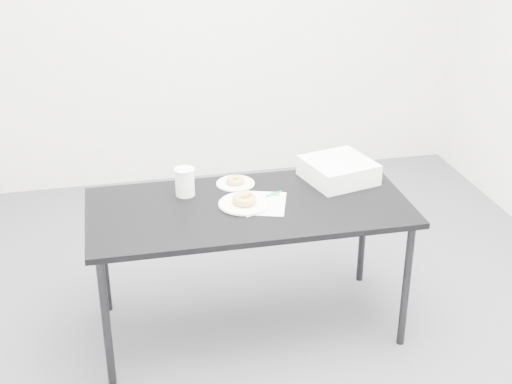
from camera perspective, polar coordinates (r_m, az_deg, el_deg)
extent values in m
plane|color=#49494E|center=(3.93, 0.29, -10.34)|extent=(4.00, 4.00, 0.00)
cube|color=white|center=(5.24, -4.73, 14.95)|extent=(4.00, 0.02, 2.70)
cube|color=black|center=(3.53, -0.58, -1.26)|extent=(1.60, 0.76, 0.03)
cylinder|color=black|center=(3.40, -11.89, -10.22)|extent=(0.04, 0.04, 0.70)
cylinder|color=black|center=(3.92, -12.11, -4.97)|extent=(0.04, 0.04, 0.70)
cylinder|color=black|center=(3.66, 11.91, -7.38)|extent=(0.04, 0.04, 0.70)
cylinder|color=black|center=(4.15, 8.56, -2.86)|extent=(0.04, 0.04, 0.70)
cube|color=white|center=(3.54, 0.63, -0.91)|extent=(0.28, 0.32, 0.00)
cube|color=green|center=(3.63, 1.55, -0.14)|extent=(0.05, 0.05, 0.00)
cylinder|color=#0D8790|center=(3.62, 1.28, -0.20)|extent=(0.12, 0.06, 0.01)
cube|color=white|center=(3.51, -0.22, -1.09)|extent=(0.23, 0.23, 0.00)
cylinder|color=white|center=(3.52, -0.93, -0.94)|extent=(0.26, 0.26, 0.01)
torus|color=gold|center=(3.51, -0.93, -0.59)|extent=(0.14, 0.14, 0.04)
cylinder|color=white|center=(3.75, -1.66, 0.69)|extent=(0.20, 0.20, 0.01)
torus|color=gold|center=(3.74, -1.66, 0.94)|extent=(0.11, 0.11, 0.03)
cylinder|color=white|center=(3.61, -5.72, 0.81)|extent=(0.10, 0.10, 0.15)
cylinder|color=silver|center=(3.89, 4.72, 1.64)|extent=(0.10, 0.10, 0.01)
cube|color=white|center=(3.80, 6.61, 1.75)|extent=(0.40, 0.40, 0.11)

